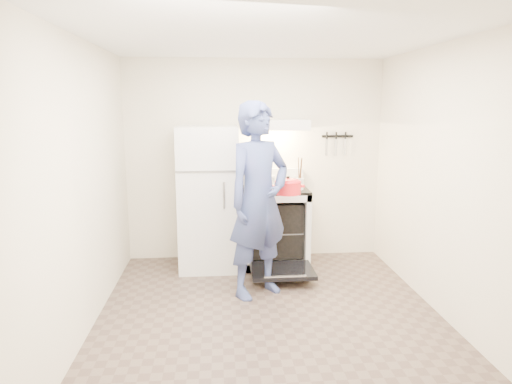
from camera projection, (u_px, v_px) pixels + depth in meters
floor at (270, 318)px, 4.22m from camera, size 3.60×3.60×0.00m
back_wall at (255, 161)px, 5.74m from camera, size 3.20×0.02×2.50m
refrigerator at (209, 198)px, 5.43m from camera, size 0.70×0.70×1.70m
stove_body at (275, 227)px, 5.59m from camera, size 0.76×0.65×0.92m
cooktop at (276, 189)px, 5.50m from camera, size 0.76×0.65×0.03m
backsplash at (273, 176)px, 5.76m from camera, size 0.76×0.07×0.20m
oven_door at (282, 271)px, 5.08m from camera, size 0.70×0.54×0.04m
oven_rack at (275, 229)px, 5.60m from camera, size 0.60×0.52×0.01m
range_hood at (276, 125)px, 5.43m from camera, size 0.76×0.50×0.12m
knife_strip at (337, 136)px, 5.76m from camera, size 0.40×0.02×0.03m
pizza_stone at (268, 229)px, 5.57m from camera, size 0.32×0.32×0.02m
tea_kettle at (254, 174)px, 5.60m from camera, size 0.25×0.21×0.31m
utensil_jar at (300, 184)px, 5.25m from camera, size 0.10×0.10×0.13m
person at (259, 201)px, 4.59m from camera, size 0.87×0.79×1.98m
dutch_oven at (288, 188)px, 4.84m from camera, size 0.35×0.28×0.23m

